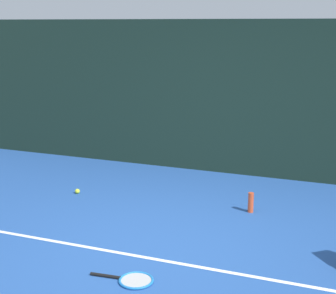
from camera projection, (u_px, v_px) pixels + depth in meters
ground_plane at (154, 248)px, 5.33m from camera, size 12.00×12.00×0.00m
back_fence at (230, 98)px, 7.77m from camera, size 10.00×0.10×2.35m
court_line at (145, 257)px, 5.12m from camera, size 9.00×0.05×0.00m
tennis_racket at (133, 280)px, 4.65m from camera, size 0.63×0.35×0.03m
tennis_ball_near_player at (77, 191)px, 7.04m from camera, size 0.07×0.07×0.07m
water_bottle at (251, 202)px, 6.32m from camera, size 0.07×0.07×0.25m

